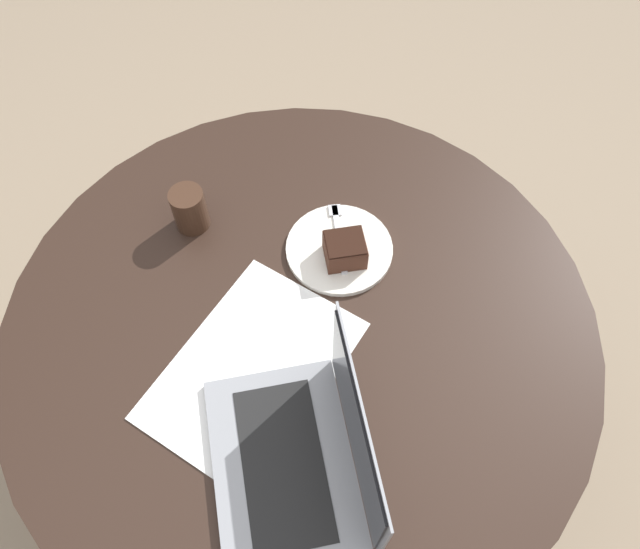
# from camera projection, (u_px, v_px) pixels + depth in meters

# --- Properties ---
(ground_plane) EXTENTS (12.00, 12.00, 0.00)m
(ground_plane) POSITION_uv_depth(u_px,v_px,m) (306.00, 434.00, 1.81)
(ground_plane) COLOR gray
(dining_table) EXTENTS (1.15, 1.15, 0.72)m
(dining_table) POSITION_uv_depth(u_px,v_px,m) (301.00, 353.00, 1.32)
(dining_table) COLOR black
(dining_table) RESTS_ON ground_plane
(paper_document) EXTENTS (0.47, 0.40, 0.00)m
(paper_document) POSITION_uv_depth(u_px,v_px,m) (253.00, 369.00, 1.14)
(paper_document) COLOR white
(paper_document) RESTS_ON dining_table
(plate) EXTENTS (0.22, 0.22, 0.01)m
(plate) POSITION_uv_depth(u_px,v_px,m) (339.00, 249.00, 1.28)
(plate) COLOR silver
(plate) RESTS_ON dining_table
(cake_slice) EXTENTS (0.09, 0.10, 0.06)m
(cake_slice) POSITION_uv_depth(u_px,v_px,m) (345.00, 250.00, 1.23)
(cake_slice) COLOR #472619
(cake_slice) RESTS_ON plate
(fork) EXTENTS (0.17, 0.06, 0.00)m
(fork) POSITION_uv_depth(u_px,v_px,m) (338.00, 231.00, 1.29)
(fork) COLOR silver
(fork) RESTS_ON plate
(coffee_glass) EXTENTS (0.07, 0.07, 0.10)m
(coffee_glass) POSITION_uv_depth(u_px,v_px,m) (189.00, 209.00, 1.28)
(coffee_glass) COLOR #3D2619
(coffee_glass) RESTS_ON dining_table
(laptop) EXTENTS (0.40, 0.34, 0.24)m
(laptop) POSITION_uv_depth(u_px,v_px,m) (302.00, 456.00, 1.02)
(laptop) COLOR gray
(laptop) RESTS_ON dining_table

